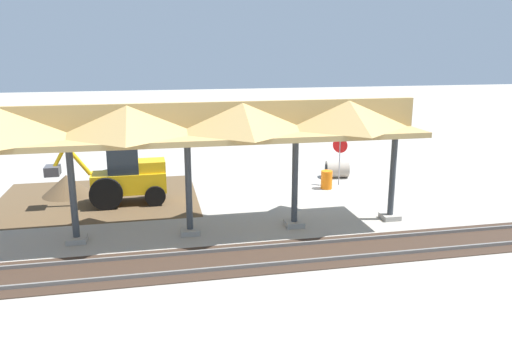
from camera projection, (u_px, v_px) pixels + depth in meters
The scene contains 9 objects.
ground_plane at pixel (299, 189), 24.52m from camera, with size 120.00×120.00×0.00m, color #9E998E.
dirt_work_zone at pixel (98, 199), 22.93m from camera, with size 8.94×7.00×0.01m, color brown.
platform_canopy at pixel (186, 123), 17.66m from camera, with size 17.34×3.20×4.90m.
rail_tracks at pixel (363, 249), 17.20m from camera, with size 60.00×2.58×0.15m.
stop_sign at pixel (340, 151), 24.83m from camera, with size 0.60×0.51×2.42m.
backhoe at pixel (125, 176), 21.98m from camera, with size 5.05×1.77×2.82m.
dirt_mound at pixel (68, 195), 23.53m from camera, with size 4.60×4.60×1.95m, color brown.
concrete_pipe at pixel (337, 169), 26.60m from camera, with size 1.28×1.08×0.91m.
traffic_barrel at pixel (327, 180), 24.48m from camera, with size 0.56×0.56×0.90m, color orange.
Camera 1 is at (6.87, 22.66, 6.80)m, focal length 35.00 mm.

